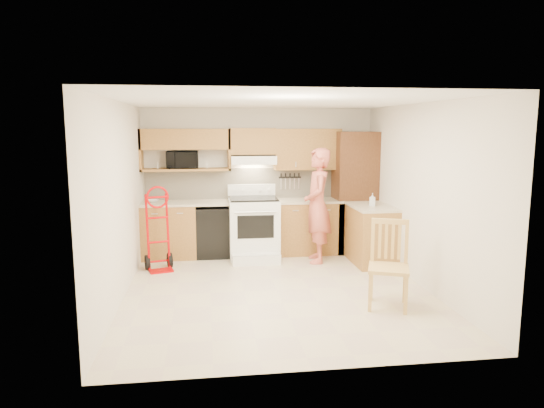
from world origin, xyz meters
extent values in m
cube|color=beige|center=(0.00, 0.00, -0.01)|extent=(4.00, 4.50, 0.02)
cube|color=white|center=(0.00, 0.00, 2.51)|extent=(4.00, 4.50, 0.02)
cube|color=beige|center=(0.00, 2.26, 1.25)|extent=(4.00, 0.02, 2.50)
cube|color=beige|center=(0.00, -2.26, 1.25)|extent=(4.00, 0.02, 2.50)
cube|color=beige|center=(-2.01, 0.00, 1.25)|extent=(0.02, 4.50, 2.50)
cube|color=beige|center=(2.01, 0.00, 1.25)|extent=(0.02, 4.50, 2.50)
cube|color=beige|center=(0.00, 2.23, 1.20)|extent=(3.92, 0.03, 0.55)
cube|color=#A97636|center=(-1.55, 1.95, 0.45)|extent=(0.90, 0.60, 0.90)
cube|color=black|center=(-0.80, 1.95, 0.42)|extent=(0.60, 0.60, 0.85)
cube|color=#A97636|center=(0.83, 1.95, 0.45)|extent=(1.14, 0.60, 0.90)
cube|color=beige|center=(-1.25, 1.95, 0.92)|extent=(1.50, 0.63, 0.04)
cube|color=beige|center=(0.83, 1.95, 0.92)|extent=(1.14, 0.63, 0.04)
cube|color=#A97636|center=(1.70, 1.15, 0.45)|extent=(0.60, 1.00, 0.90)
cube|color=beige|center=(1.70, 1.15, 0.92)|extent=(0.63, 1.00, 0.04)
cube|color=brown|center=(1.65, 1.95, 1.05)|extent=(0.70, 0.60, 2.10)
cube|color=#A97636|center=(-1.25, 2.08, 1.98)|extent=(1.50, 0.33, 0.34)
cube|color=#A97636|center=(-1.25, 2.08, 1.47)|extent=(1.50, 0.33, 0.04)
cube|color=#A97636|center=(-0.12, 2.08, 1.94)|extent=(0.76, 0.33, 0.44)
cube|color=#A97636|center=(0.83, 2.08, 1.80)|extent=(1.14, 0.33, 0.70)
cube|color=white|center=(-0.12, 2.02, 1.63)|extent=(0.76, 0.46, 0.14)
imported|color=black|center=(-1.31, 2.08, 1.64)|extent=(0.53, 0.36, 0.29)
imported|color=#C65D4B|center=(0.86, 1.35, 0.93)|extent=(0.50, 0.71, 1.85)
imported|color=white|center=(1.70, 1.14, 1.04)|extent=(0.12, 0.12, 0.20)
imported|color=white|center=(-1.80, 1.95, 0.96)|extent=(0.23, 0.23, 0.05)
camera|label=1|loc=(-0.92, -6.31, 2.17)|focal=32.48mm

